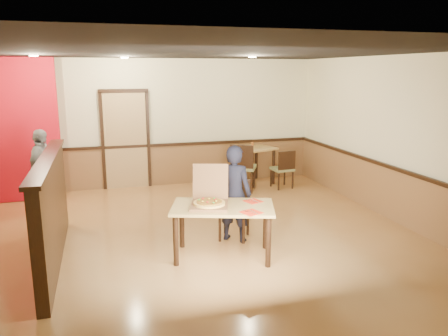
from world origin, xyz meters
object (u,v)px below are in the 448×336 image
object	(u,v)px
diner_chair	(235,207)
side_table	(254,155)
side_chair_right	(284,168)
condiment	(253,145)
passerby	(42,171)
side_chair_left	(243,166)
diner	(234,193)
main_table	(223,213)
pizza_box	(210,201)

from	to	relation	value
diner_chair	side_table	world-z (taller)	diner_chair
side_chair_right	condiment	world-z (taller)	condiment
passerby	condiment	bearing A→B (deg)	-64.13
side_chair_left	passerby	distance (m)	3.94
diner	passerby	world-z (taller)	passerby
main_table	diner_chair	world-z (taller)	diner_chair
side_chair_right	diner	bearing A→B (deg)	46.48
side_chair_right	passerby	world-z (taller)	passerby
diner_chair	main_table	bearing A→B (deg)	-91.17
side_chair_left	main_table	bearing A→B (deg)	94.37
main_table	side_chair_right	bearing A→B (deg)	71.92
main_table	side_chair_left	bearing A→B (deg)	84.90
diner_chair	side_chair_right	size ratio (longest dim) A/B	1.05
diner_chair	side_chair_left	xyz separation A→B (m)	(0.93, 2.45, 0.08)
side_chair_left	side_chair_right	bearing A→B (deg)	-152.41
main_table	side_chair_right	size ratio (longest dim) A/B	1.82
side_table	diner	xyz separation A→B (m)	(-1.47, -3.20, 0.09)
side_chair_left	side_chair_right	xyz separation A→B (m)	(0.94, 0.01, -0.10)
side_chair_left	passerby	world-z (taller)	passerby
side_table	pizza_box	size ratio (longest dim) A/B	1.40
side_chair_left	side_table	world-z (taller)	side_chair_left
side_table	diner	bearing A→B (deg)	-114.70
diner_chair	side_chair_right	xyz separation A→B (m)	(1.87, 2.45, -0.02)
main_table	pizza_box	distance (m)	0.25
diner	side_chair_right	bearing A→B (deg)	-89.04
side_table	condiment	bearing A→B (deg)	-133.85
side_table	passerby	bearing A→B (deg)	-168.56
pizza_box	side_chair_right	bearing A→B (deg)	68.97
side_table	pizza_box	distance (m)	4.18
diner	pizza_box	bearing A→B (deg)	81.28
side_table	passerby	xyz separation A→B (m)	(-4.41, -0.89, 0.11)
side_chair_left	pizza_box	distance (m)	3.41
side_table	diner	size ratio (longest dim) A/B	0.67
diner_chair	side_table	bearing A→B (deg)	93.98
passerby	side_chair_left	bearing A→B (deg)	-70.70
diner_chair	side_chair_left	distance (m)	2.62
side_chair_right	condiment	xyz separation A→B (m)	(-0.54, 0.53, 0.44)
pizza_box	diner_chair	bearing A→B (deg)	65.05
side_chair_left	diner	distance (m)	2.77
condiment	main_table	bearing A→B (deg)	-115.23
side_chair_right	pizza_box	bearing A→B (deg)	44.78
diner	pizza_box	distance (m)	0.69
main_table	pizza_box	world-z (taller)	pizza_box
condiment	diner	bearing A→B (deg)	-114.06
side_chair_left	condiment	xyz separation A→B (m)	(0.40, 0.53, 0.34)
side_chair_left	side_table	size ratio (longest dim) A/B	1.04
diner	main_table	bearing A→B (deg)	96.07
main_table	diner	size ratio (longest dim) A/B	1.05
side_chair_right	side_table	distance (m)	0.79
diner	condiment	xyz separation A→B (m)	(1.39, 3.12, 0.16)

